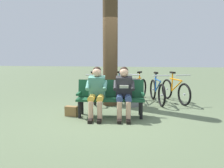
% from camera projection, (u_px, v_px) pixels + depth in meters
% --- Properties ---
extents(ground_plane, '(40.00, 40.00, 0.00)m').
position_uv_depth(ground_plane, '(114.00, 116.00, 5.30)').
color(ground_plane, '#566647').
extents(bench, '(1.63, 0.59, 0.87)m').
position_uv_depth(bench, '(111.00, 95.00, 5.25)').
color(bench, '#194C2D').
rests_on(bench, ground).
extents(person_reading, '(0.51, 0.79, 1.20)m').
position_uv_depth(person_reading, '(124.00, 90.00, 5.05)').
color(person_reading, '#262628').
rests_on(person_reading, ground).
extents(person_companion, '(0.51, 0.79, 1.20)m').
position_uv_depth(person_companion, '(97.00, 90.00, 5.08)').
color(person_companion, '#4C8C7A').
rests_on(person_companion, ground).
extents(handbag, '(0.32, 0.19, 0.24)m').
position_uv_depth(handbag, '(71.00, 111.00, 5.27)').
color(handbag, olive).
rests_on(handbag, ground).
extents(tree_trunk, '(0.43, 0.43, 3.81)m').
position_uv_depth(tree_trunk, '(110.00, 40.00, 6.19)').
color(tree_trunk, '#4C3823').
rests_on(tree_trunk, ground).
extents(litter_bin, '(0.42, 0.42, 0.78)m').
position_uv_depth(litter_bin, '(133.00, 93.00, 6.23)').
color(litter_bin, slate).
rests_on(litter_bin, ground).
extents(bicycle_orange, '(0.71, 1.59, 0.94)m').
position_uv_depth(bicycle_orange, '(175.00, 91.00, 6.78)').
color(bicycle_orange, black).
rests_on(bicycle_orange, ground).
extents(bicycle_silver, '(0.49, 1.66, 0.94)m').
position_uv_depth(bicycle_silver, '(157.00, 91.00, 6.68)').
color(bicycle_silver, black).
rests_on(bicycle_silver, ground).
extents(bicycle_green, '(0.69, 1.60, 0.94)m').
position_uv_depth(bicycle_green, '(137.00, 90.00, 6.92)').
color(bicycle_green, black).
rests_on(bicycle_green, ground).
extents(bicycle_purple, '(0.76, 1.56, 0.94)m').
position_uv_depth(bicycle_purple, '(116.00, 90.00, 6.98)').
color(bicycle_purple, black).
rests_on(bicycle_purple, ground).
extents(bicycle_black, '(0.62, 1.63, 0.94)m').
position_uv_depth(bicycle_black, '(93.00, 90.00, 6.89)').
color(bicycle_black, black).
rests_on(bicycle_black, ground).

